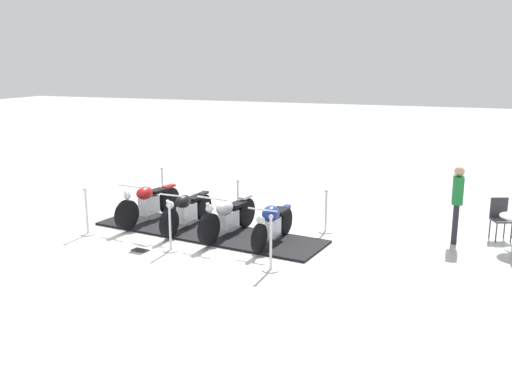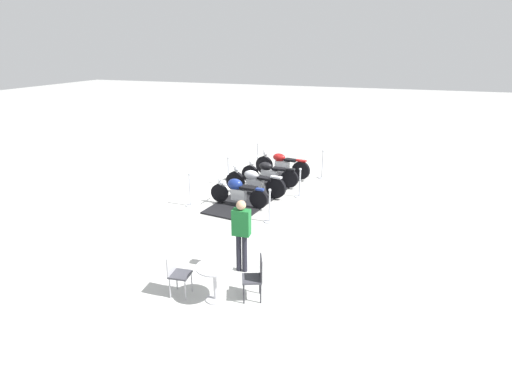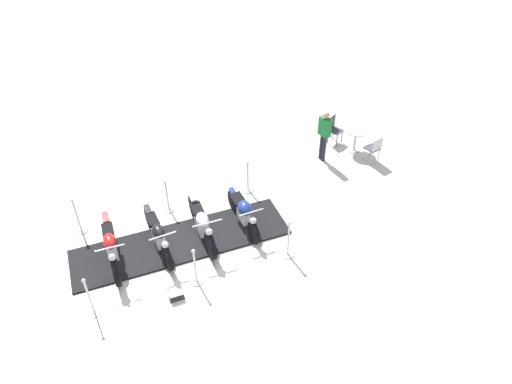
# 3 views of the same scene
# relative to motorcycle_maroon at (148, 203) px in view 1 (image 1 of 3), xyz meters

# --- Properties ---
(ground_plane) EXTENTS (80.00, 80.00, 0.00)m
(ground_plane) POSITION_rel_motorcycle_maroon_xyz_m (-0.21, -1.72, -0.53)
(ground_plane) COLOR silver
(display_platform) EXTENTS (2.27, 5.81, 0.05)m
(display_platform) POSITION_rel_motorcycle_maroon_xyz_m (-0.21, -1.72, -0.50)
(display_platform) COLOR black
(display_platform) RESTS_ON ground_plane
(motorcycle_maroon) EXTENTS (2.29, 0.69, 1.04)m
(motorcycle_maroon) POSITION_rel_motorcycle_maroon_xyz_m (0.00, 0.00, 0.00)
(motorcycle_maroon) COLOR black
(motorcycle_maroon) RESTS_ON display_platform
(motorcycle_black) EXTENTS (2.21, 0.67, 0.96)m
(motorcycle_black) POSITION_rel_motorcycle_maroon_xyz_m (-0.16, -1.14, -0.03)
(motorcycle_black) COLOR black
(motorcycle_black) RESTS_ON display_platform
(motorcycle_chrome) EXTENTS (2.28, 0.75, 1.02)m
(motorcycle_chrome) POSITION_rel_motorcycle_maroon_xyz_m (-0.32, -2.28, -0.02)
(motorcycle_chrome) COLOR black
(motorcycle_chrome) RESTS_ON display_platform
(motorcycle_navy) EXTENTS (2.01, 0.67, 0.89)m
(motorcycle_navy) POSITION_rel_motorcycle_maroon_xyz_m (-0.49, -3.43, 0.00)
(motorcycle_navy) COLOR black
(motorcycle_navy) RESTS_ON display_platform
(stanchion_right_rear) EXTENTS (0.33, 0.33, 1.13)m
(stanchion_right_rear) POSITION_rel_motorcycle_maroon_xyz_m (-1.95, -3.90, -0.17)
(stanchion_right_rear) COLOR silver
(stanchion_right_rear) RESTS_ON ground_plane
(stanchion_left_front) EXTENTS (0.31, 0.31, 1.13)m
(stanchion_left_front) POSITION_rel_motorcycle_maroon_xyz_m (1.53, 0.47, -0.15)
(stanchion_left_front) COLOR silver
(stanchion_left_front) RESTS_ON ground_plane
(stanchion_right_front) EXTENTS (0.32, 0.32, 1.12)m
(stanchion_right_front) POSITION_rel_motorcycle_maroon_xyz_m (-1.28, 0.86, -0.16)
(stanchion_right_front) COLOR silver
(stanchion_right_front) RESTS_ON ground_plane
(stanchion_left_mid) EXTENTS (0.34, 0.34, 1.04)m
(stanchion_left_mid) POSITION_rel_motorcycle_maroon_xyz_m (1.19, -1.91, -0.21)
(stanchion_left_mid) COLOR silver
(stanchion_left_mid) RESTS_ON ground_plane
(stanchion_right_mid) EXTENTS (0.33, 0.33, 1.09)m
(stanchion_right_mid) POSITION_rel_motorcycle_maroon_xyz_m (-1.62, -1.52, -0.18)
(stanchion_right_mid) COLOR silver
(stanchion_right_mid) RESTS_ON ground_plane
(stanchion_left_rear) EXTENTS (0.33, 0.33, 1.04)m
(stanchion_left_rear) POSITION_rel_motorcycle_maroon_xyz_m (0.86, -4.30, -0.20)
(stanchion_left_rear) COLOR silver
(stanchion_left_rear) RESTS_ON ground_plane
(info_placard) EXTENTS (0.25, 0.39, 0.19)m
(info_placard) POSITION_rel_motorcycle_maroon_xyz_m (-1.85, -0.91, -0.47)
(info_placard) COLOR #333338
(info_placard) RESTS_ON ground_plane
(cafe_chair_across_table) EXTENTS (0.52, 0.52, 0.95)m
(cafe_chair_across_table) POSITION_rel_motorcycle_maroon_xyz_m (1.76, -8.11, 0.01)
(cafe_chair_across_table) COLOR #2D2D33
(cafe_chair_across_table) RESTS_ON ground_plane
(bystander_person) EXTENTS (0.41, 0.24, 1.74)m
(bystander_person) POSITION_rel_motorcycle_maroon_xyz_m (1.09, -7.17, 0.51)
(bystander_person) COLOR #23232D
(bystander_person) RESTS_ON ground_plane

